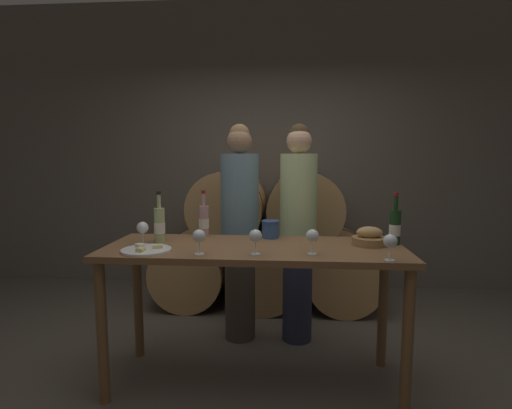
# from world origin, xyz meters

# --- Properties ---
(ground_plane) EXTENTS (10.00, 10.00, 0.00)m
(ground_plane) POSITION_xyz_m (0.00, 0.00, 0.00)
(ground_plane) COLOR #564F44
(stone_wall_back) EXTENTS (10.00, 0.12, 3.20)m
(stone_wall_back) POSITION_xyz_m (0.00, 2.12, 1.60)
(stone_wall_back) COLOR #60594F
(stone_wall_back) RESTS_ON ground_plane
(barrel_stack) EXTENTS (2.22, 0.95, 1.36)m
(barrel_stack) POSITION_xyz_m (0.00, 1.52, 0.61)
(barrel_stack) COLOR tan
(barrel_stack) RESTS_ON ground_plane
(tasting_table) EXTENTS (1.90, 0.70, 0.92)m
(tasting_table) POSITION_xyz_m (0.00, 0.00, 0.80)
(tasting_table) COLOR brown
(tasting_table) RESTS_ON ground_plane
(person_left) EXTENTS (0.30, 0.30, 1.74)m
(person_left) POSITION_xyz_m (-0.17, 0.65, 0.90)
(person_left) COLOR #4C4238
(person_left) RESTS_ON ground_plane
(person_right) EXTENTS (0.29, 0.29, 1.74)m
(person_right) POSITION_xyz_m (0.30, 0.65, 0.91)
(person_right) COLOR #2D334C
(person_right) RESTS_ON ground_plane
(wine_bottle_red) EXTENTS (0.07, 0.07, 0.34)m
(wine_bottle_red) POSITION_xyz_m (0.90, 0.12, 1.04)
(wine_bottle_red) COLOR #193819
(wine_bottle_red) RESTS_ON tasting_table
(wine_bottle_white) EXTENTS (0.07, 0.07, 0.34)m
(wine_bottle_white) POSITION_xyz_m (-0.64, 0.08, 1.04)
(wine_bottle_white) COLOR #ADBC7F
(wine_bottle_white) RESTS_ON tasting_table
(wine_bottle_rose) EXTENTS (0.07, 0.07, 0.33)m
(wine_bottle_rose) POSITION_xyz_m (-0.39, 0.30, 1.03)
(wine_bottle_rose) COLOR #BC8E93
(wine_bottle_rose) RESTS_ON tasting_table
(blue_crock) EXTENTS (0.13, 0.13, 0.12)m
(blue_crock) POSITION_xyz_m (0.09, 0.27, 0.99)
(blue_crock) COLOR #335693
(blue_crock) RESTS_ON tasting_table
(bread_basket) EXTENTS (0.22, 0.22, 0.12)m
(bread_basket) POSITION_xyz_m (0.74, 0.09, 0.96)
(bread_basket) COLOR olive
(bread_basket) RESTS_ON tasting_table
(cheese_plate) EXTENTS (0.30, 0.30, 0.04)m
(cheese_plate) POSITION_xyz_m (-0.64, -0.19, 0.93)
(cheese_plate) COLOR white
(cheese_plate) RESTS_ON tasting_table
(wine_glass_far_left) EXTENTS (0.08, 0.08, 0.15)m
(wine_glass_far_left) POSITION_xyz_m (-0.73, -0.00, 1.02)
(wine_glass_far_left) COLOR white
(wine_glass_far_left) RESTS_ON tasting_table
(wine_glass_left) EXTENTS (0.08, 0.08, 0.15)m
(wine_glass_left) POSITION_xyz_m (-0.30, -0.24, 1.02)
(wine_glass_left) COLOR white
(wine_glass_left) RESTS_ON tasting_table
(wine_glass_center) EXTENTS (0.08, 0.08, 0.15)m
(wine_glass_center) POSITION_xyz_m (0.02, -0.21, 1.02)
(wine_glass_center) COLOR white
(wine_glass_center) RESTS_ON tasting_table
(wine_glass_right) EXTENTS (0.08, 0.08, 0.15)m
(wine_glass_right) POSITION_xyz_m (0.35, -0.18, 1.02)
(wine_glass_right) COLOR white
(wine_glass_right) RESTS_ON tasting_table
(wine_glass_far_right) EXTENTS (0.08, 0.08, 0.15)m
(wine_glass_far_right) POSITION_xyz_m (0.77, -0.30, 1.02)
(wine_glass_far_right) COLOR white
(wine_glass_far_right) RESTS_ON tasting_table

